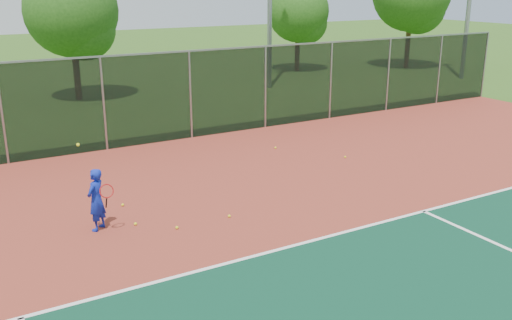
{
  "coord_description": "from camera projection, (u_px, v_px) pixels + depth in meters",
  "views": [
    {
      "loc": [
        -7.71,
        -5.86,
        5.21
      ],
      "look_at": [
        -1.44,
        5.0,
        1.3
      ],
      "focal_mm": 40.0,
      "sensor_mm": 36.0,
      "label": 1
    }
  ],
  "objects": [
    {
      "name": "practice_ball_1",
      "position": [
        345.0,
        157.0,
        17.62
      ],
      "size": [
        0.07,
        0.07,
        0.07
      ],
      "primitive_type": "sphere",
      "color": "yellow",
      "rests_on": "court_apron"
    },
    {
      "name": "practice_ball_0",
      "position": [
        177.0,
        228.0,
        12.55
      ],
      "size": [
        0.07,
        0.07,
        0.07
      ],
      "primitive_type": "sphere",
      "color": "yellow",
      "rests_on": "court_apron"
    },
    {
      "name": "practice_ball_2",
      "position": [
        135.0,
        224.0,
        12.74
      ],
      "size": [
        0.07,
        0.07,
        0.07
      ],
      "primitive_type": "sphere",
      "color": "yellow",
      "rests_on": "court_apron"
    },
    {
      "name": "court_apron",
      "position": [
        389.0,
        247.0,
        11.73
      ],
      "size": [
        30.0,
        20.0,
        0.02
      ],
      "primitive_type": "cube",
      "color": "#953626",
      "rests_on": "ground"
    },
    {
      "name": "ground",
      "position": [
        467.0,
        291.0,
        10.08
      ],
      "size": [
        120.0,
        120.0,
        0.0
      ],
      "primitive_type": "plane",
      "color": "#2B5217",
      "rests_on": "ground"
    },
    {
      "name": "tree_back_mid",
      "position": [
        300.0,
        14.0,
        34.18
      ],
      "size": [
        3.69,
        3.69,
        5.42
      ],
      "color": "#3C2A16",
      "rests_on": "ground"
    },
    {
      "name": "fence_back",
      "position": [
        190.0,
        94.0,
        19.54
      ],
      "size": [
        30.0,
        0.06,
        3.03
      ],
      "color": "black",
      "rests_on": "court_apron"
    },
    {
      "name": "practice_ball_5",
      "position": [
        229.0,
        216.0,
        13.16
      ],
      "size": [
        0.07,
        0.07,
        0.07
      ],
      "primitive_type": "sphere",
      "color": "yellow",
      "rests_on": "court_apron"
    },
    {
      "name": "practice_ball_3",
      "position": [
        123.0,
        205.0,
        13.83
      ],
      "size": [
        0.07,
        0.07,
        0.07
      ],
      "primitive_type": "sphere",
      "color": "yellow",
      "rests_on": "court_apron"
    },
    {
      "name": "tennis_player",
      "position": [
        96.0,
        200.0,
        12.33
      ],
      "size": [
        0.6,
        0.71,
        1.98
      ],
      "color": "#1125A7",
      "rests_on": "court_apron"
    },
    {
      "name": "tree_back_left",
      "position": [
        74.0,
        15.0,
        25.4
      ],
      "size": [
        4.15,
        4.15,
        6.1
      ],
      "color": "#3C2A16",
      "rests_on": "ground"
    },
    {
      "name": "practice_ball_7",
      "position": [
        275.0,
        148.0,
        18.61
      ],
      "size": [
        0.07,
        0.07,
        0.07
      ],
      "primitive_type": "sphere",
      "color": "yellow",
      "rests_on": "court_apron"
    }
  ]
}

